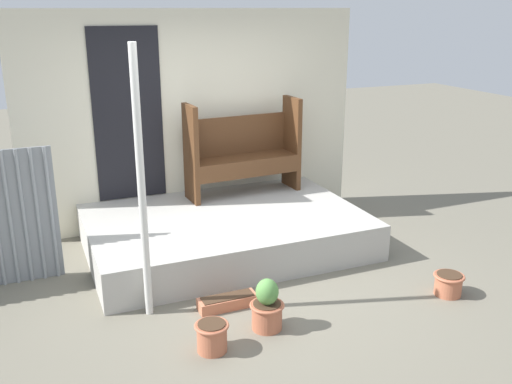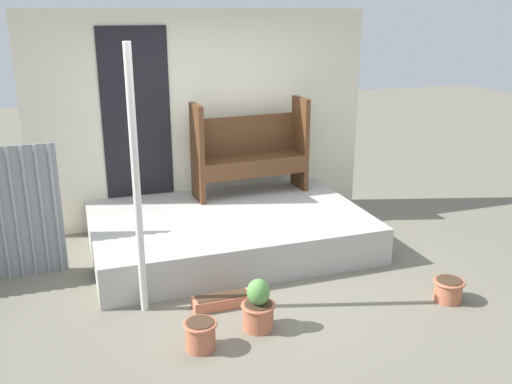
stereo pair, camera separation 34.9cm
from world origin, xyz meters
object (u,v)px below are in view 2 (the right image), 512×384
at_px(support_post, 136,185).
at_px(planter_box_rect, 222,301).
at_px(flower_pot_right, 448,289).
at_px(bench, 250,148).
at_px(flower_pot_left, 200,334).
at_px(flower_pot_middle, 258,307).

distance_m(support_post, planter_box_rect, 1.32).
distance_m(support_post, flower_pot_right, 3.00).
bearing_deg(planter_box_rect, bench, 64.86).
distance_m(flower_pot_left, planter_box_rect, 0.69).
xyz_separation_m(bench, planter_box_rect, (-0.91, -1.94, -0.91)).
bearing_deg(flower_pot_right, bench, 113.81).
bearing_deg(planter_box_rect, flower_pot_right, -15.88).
bearing_deg(flower_pot_middle, bench, 73.31).
xyz_separation_m(support_post, flower_pot_right, (2.70, -0.75, -1.06)).
bearing_deg(support_post, flower_pot_right, -15.55).
relative_size(support_post, flower_pot_middle, 5.13).
bearing_deg(flower_pot_left, bench, 63.66).
bearing_deg(support_post, bench, 47.97).
distance_m(support_post, flower_pot_middle, 1.46).
distance_m(bench, flower_pot_left, 2.95).
distance_m(bench, flower_pot_right, 2.88).
bearing_deg(bench, support_post, -135.28).
bearing_deg(flower_pot_left, flower_pot_right, 0.55).
height_order(flower_pot_left, flower_pot_right, flower_pot_left).
height_order(flower_pot_right, planter_box_rect, flower_pot_right).
xyz_separation_m(support_post, planter_box_rect, (0.68, -0.18, -1.12)).
relative_size(support_post, planter_box_rect, 4.37).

